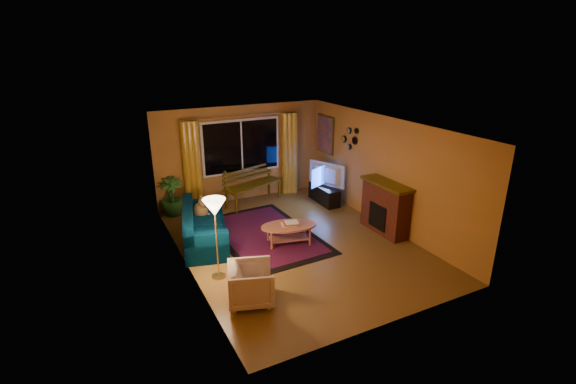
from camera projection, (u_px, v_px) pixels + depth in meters
name	position (u px, v px, depth m)	size (l,w,h in m)	color
floor	(294.00, 243.00, 8.81)	(4.50, 6.00, 0.02)	brown
ceiling	(295.00, 125.00, 7.95)	(4.50, 6.00, 0.02)	white
wall_back	(241.00, 153.00, 10.90)	(4.50, 0.02, 2.50)	#C08035
wall_left	(183.00, 206.00, 7.41)	(0.02, 6.00, 2.50)	#C08035
wall_right	(384.00, 172.00, 9.34)	(0.02, 6.00, 2.50)	#C08035
window	(242.00, 147.00, 10.78)	(2.00, 0.02, 1.30)	black
curtain_rod	(241.00, 116.00, 10.47)	(0.03, 0.03, 3.20)	#BF8C3F
curtain_left	(192.00, 166.00, 10.26)	(0.36, 0.36, 2.24)	gold
curtain_right	(289.00, 153.00, 11.41)	(0.36, 0.36, 2.24)	gold
bench	(254.00, 194.00, 10.92)	(1.67, 0.49, 0.50)	#4A3A08
potted_plant	(172.00, 197.00, 10.08)	(0.53, 0.53, 0.95)	#235B1E
sofa	(205.00, 225.00, 8.69)	(0.84, 1.96, 0.79)	black
dog	(200.00, 207.00, 9.00)	(0.32, 0.44, 0.48)	brown
armchair	(251.00, 282.00, 6.70)	(0.71, 0.66, 0.73)	beige
floor_lamp	(216.00, 239.00, 7.28)	(0.25, 0.25, 1.51)	#BF8C3F
rug	(265.00, 235.00, 9.16)	(1.96, 3.10, 0.02)	#62041C
coffee_table	(289.00, 234.00, 8.71)	(1.17, 1.17, 0.42)	#B6684D
tv_console	(324.00, 194.00, 10.96)	(0.36, 1.07, 0.45)	black
television	(325.00, 175.00, 10.78)	(1.07, 0.14, 0.62)	black
fireplace	(385.00, 209.00, 9.16)	(0.40, 1.20, 1.10)	maroon
mirror_cluster	(350.00, 137.00, 10.22)	(0.06, 0.60, 0.56)	black
painting	(325.00, 134.00, 11.24)	(0.04, 0.76, 0.96)	#D15918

